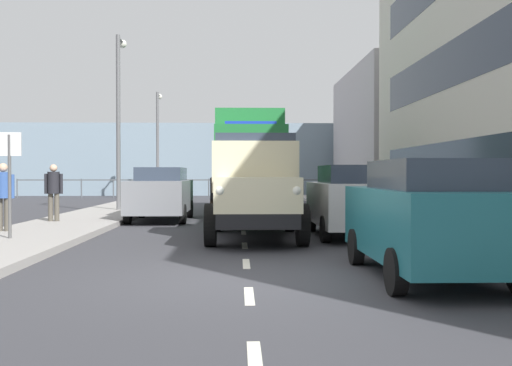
# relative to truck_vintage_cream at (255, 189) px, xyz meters

# --- Properties ---
(ground_plane) EXTENTS (80.00, 80.00, 0.00)m
(ground_plane) POSITION_rel_truck_vintage_cream_xyz_m (0.25, -5.43, -1.18)
(ground_plane) COLOR #38383D
(sidewalk_left) EXTENTS (2.64, 38.63, 0.15)m
(sidewalk_left) POSITION_rel_truck_vintage_cream_xyz_m (-4.65, -5.43, -1.10)
(sidewalk_left) COLOR #9E9993
(sidewalk_left) RESTS_ON ground_plane
(sidewalk_right) EXTENTS (2.64, 38.63, 0.15)m
(sidewalk_right) POSITION_rel_truck_vintage_cream_xyz_m (5.15, -5.43, -1.10)
(sidewalk_right) COLOR #9E9993
(sidewalk_right) RESTS_ON ground_plane
(road_centreline_markings) EXTENTS (0.12, 35.59, 0.01)m
(road_centreline_markings) POSITION_rel_truck_vintage_cream_xyz_m (0.25, -5.32, -1.17)
(road_centreline_markings) COLOR silver
(road_centreline_markings) RESTS_ON ground_plane
(building_far_block) EXTENTS (7.78, 11.95, 7.39)m
(building_far_block) POSITION_rel_truck_vintage_cream_xyz_m (-9.86, -20.03, 2.52)
(building_far_block) COLOR #B7B2B7
(building_far_block) RESTS_ON ground_plane
(sea_horizon) EXTENTS (80.00, 0.80, 5.00)m
(sea_horizon) POSITION_rel_truck_vintage_cream_xyz_m (0.25, -27.75, 1.32)
(sea_horizon) COLOR gray
(sea_horizon) RESTS_ON ground_plane
(seawall_railing) EXTENTS (28.08, 0.08, 1.20)m
(seawall_railing) POSITION_rel_truck_vintage_cream_xyz_m (0.25, -24.15, -0.26)
(seawall_railing) COLOR #4C5156
(seawall_railing) RESTS_ON ground_plane
(truck_vintage_cream) EXTENTS (2.17, 5.64, 2.43)m
(truck_vintage_cream) POSITION_rel_truck_vintage_cream_xyz_m (0.00, 0.00, 0.00)
(truck_vintage_cream) COLOR black
(truck_vintage_cream) RESTS_ON ground_plane
(lorry_cargo_green) EXTENTS (2.58, 8.20, 3.87)m
(lorry_cargo_green) POSITION_rel_truck_vintage_cream_xyz_m (-0.04, -9.42, 0.90)
(lorry_cargo_green) COLOR #1E7033
(lorry_cargo_green) RESTS_ON ground_plane
(car_teal_kerbside_near) EXTENTS (1.77, 4.10, 1.72)m
(car_teal_kerbside_near) POSITION_rel_truck_vintage_cream_xyz_m (-2.38, 5.18, -0.28)
(car_teal_kerbside_near) COLOR #1E6670
(car_teal_kerbside_near) RESTS_ON ground_plane
(car_white_kerbside_1) EXTENTS (1.87, 4.03, 1.72)m
(car_white_kerbside_1) POSITION_rel_truck_vintage_cream_xyz_m (-2.38, -0.52, -0.28)
(car_white_kerbside_1) COLOR white
(car_white_kerbside_1) RESTS_ON ground_plane
(car_grey_oppositeside_0) EXTENTS (1.83, 4.30, 1.72)m
(car_grey_oppositeside_0) POSITION_rel_truck_vintage_cream_xyz_m (2.88, -5.60, -0.28)
(car_grey_oppositeside_0) COLOR slate
(car_grey_oppositeside_0) RESTS_ON ground_plane
(pedestrian_in_dark_coat) EXTENTS (0.53, 0.34, 1.62)m
(pedestrian_in_dark_coat) POSITION_rel_truck_vintage_cream_xyz_m (6.00, -0.67, -0.08)
(pedestrian_in_dark_coat) COLOR #4C473D
(pedestrian_in_dark_coat) RESTS_ON sidewalk_right
(pedestrian_couple_b) EXTENTS (0.53, 0.34, 1.64)m
(pedestrian_couple_b) POSITION_rel_truck_vintage_cream_xyz_m (5.72, -3.64, -0.06)
(pedestrian_couple_b) COLOR #4C473D
(pedestrian_couple_b) RESTS_ON sidewalk_right
(lamp_post_promenade) EXTENTS (0.32, 1.14, 6.66)m
(lamp_post_promenade) POSITION_rel_truck_vintage_cream_xyz_m (4.96, -9.35, 2.93)
(lamp_post_promenade) COLOR #59595B
(lamp_post_promenade) RESTS_ON sidewalk_right
(lamp_post_far) EXTENTS (0.32, 1.14, 6.13)m
(lamp_post_far) POSITION_rel_truck_vintage_cream_xyz_m (5.08, -21.39, 2.64)
(lamp_post_far) COLOR #59595B
(lamp_post_far) RESTS_ON sidewalk_right
(street_sign) EXTENTS (0.50, 0.07, 2.25)m
(street_sign) POSITION_rel_truck_vintage_cream_xyz_m (5.23, 0.98, 0.50)
(street_sign) COLOR #4C4C4C
(street_sign) RESTS_ON sidewalk_right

